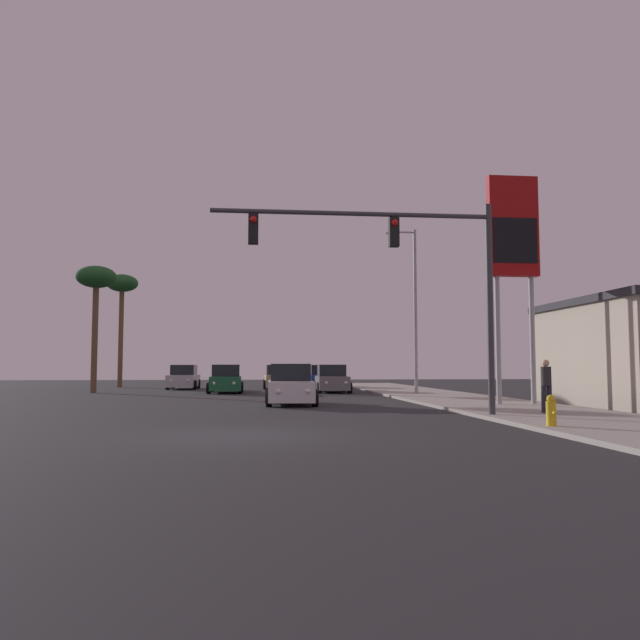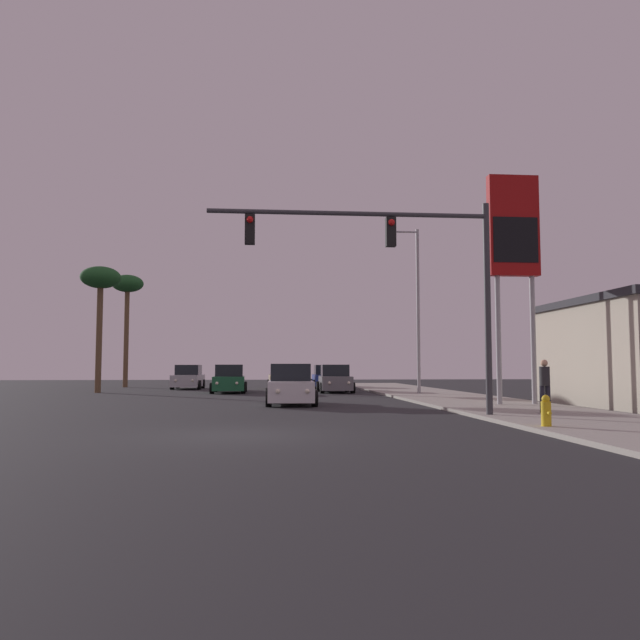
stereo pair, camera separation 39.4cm
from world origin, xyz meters
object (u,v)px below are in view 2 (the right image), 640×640
at_px(street_lamp, 416,302).
at_px(fire_hydrant, 546,411).
at_px(car_silver, 188,378).
at_px(palm_tree_mid, 100,283).
at_px(car_grey, 335,380).
at_px(car_green, 229,380).
at_px(palm_tree_far, 127,290).
at_px(car_white, 290,386).
at_px(car_tan, 282,378).
at_px(gas_station_sign, 514,238).
at_px(pedestrian_on_sidewalk, 545,384).
at_px(traffic_light_mast, 405,261).
at_px(car_blue, 326,378).

bearing_deg(street_lamp, fire_hydrant, -94.04).
relative_size(car_silver, palm_tree_mid, 0.57).
bearing_deg(car_silver, car_grey, 146.99).
xyz_separation_m(car_green, palm_tree_far, (-8.45, 10.79, 6.69)).
xyz_separation_m(car_white, car_tan, (0.10, 18.21, 0.00)).
height_order(car_silver, gas_station_sign, gas_station_sign).
height_order(car_tan, fire_hydrant, car_tan).
height_order(car_silver, palm_tree_far, palm_tree_far).
bearing_deg(palm_tree_far, car_grey, -36.06).
distance_m(car_silver, pedestrian_on_sidewalk, 29.07).
xyz_separation_m(car_green, pedestrian_on_sidewalk, (10.93, -18.78, 0.27)).
distance_m(traffic_light_mast, palm_tree_mid, 24.64).
height_order(car_tan, palm_tree_far, palm_tree_far).
bearing_deg(car_blue, gas_station_sign, 104.87).
distance_m(car_white, street_lamp, 11.21).
distance_m(car_white, car_tan, 18.21).
height_order(car_tan, car_green, same).
bearing_deg(palm_tree_far, traffic_light_mast, -63.62).
bearing_deg(pedestrian_on_sidewalk, car_green, 120.20).
bearing_deg(car_silver, car_blue, -174.82).
bearing_deg(street_lamp, palm_tree_far, 141.08).
bearing_deg(car_green, car_tan, -119.27).
height_order(car_white, car_silver, same).
relative_size(car_grey, car_tan, 1.00).
relative_size(car_white, pedestrian_on_sidewalk, 2.59).
relative_size(fire_hydrant, palm_tree_mid, 0.10).
bearing_deg(car_white, palm_tree_far, -61.48).
bearing_deg(palm_tree_mid, palm_tree_far, 93.42).
xyz_separation_m(car_grey, pedestrian_on_sidewalk, (4.56, -18.77, 0.27)).
relative_size(pedestrian_on_sidewalk, palm_tree_mid, 0.22).
xyz_separation_m(street_lamp, palm_tree_mid, (-18.20, 5.18, 1.48)).
height_order(gas_station_sign, palm_tree_mid, gas_station_sign).
xyz_separation_m(gas_station_sign, pedestrian_on_sidewalk, (-0.98, -4.56, -5.58)).
distance_m(car_tan, palm_tree_mid, 13.78).
height_order(fire_hydrant, palm_tree_far, palm_tree_far).
xyz_separation_m(car_tan, palm_tree_far, (-11.77, 4.45, 6.69)).
bearing_deg(car_white, fire_hydrant, 118.97).
bearing_deg(street_lamp, car_tan, 123.20).
distance_m(car_tan, fire_hydrant, 29.84).
bearing_deg(car_grey, palm_tree_far, -34.24).
xyz_separation_m(car_green, traffic_light_mast, (6.42, -19.21, 4.03)).
distance_m(car_blue, gas_station_sign, 22.88).
bearing_deg(palm_tree_mid, pedestrian_on_sidewalk, -46.17).
bearing_deg(gas_station_sign, car_grey, 111.28).
relative_size(car_silver, pedestrian_on_sidewalk, 2.60).
bearing_deg(traffic_light_mast, pedestrian_on_sidewalk, 5.45).
height_order(car_green, traffic_light_mast, traffic_light_mast).
distance_m(car_tan, traffic_light_mast, 26.05).
bearing_deg(traffic_light_mast, fire_hydrant, -55.12).
distance_m(traffic_light_mast, palm_tree_far, 33.59).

